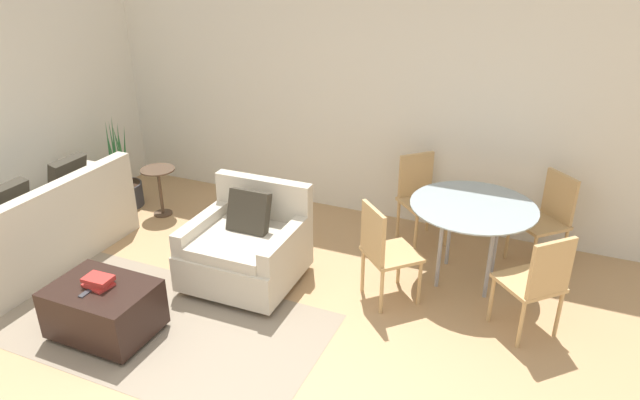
{
  "coord_description": "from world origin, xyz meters",
  "views": [
    {
      "loc": [
        1.99,
        -2.31,
        2.89
      ],
      "look_at": [
        0.17,
        1.91,
        0.75
      ],
      "focal_mm": 32.0,
      "sensor_mm": 36.0,
      "label": 1
    }
  ],
  "objects_px": {
    "potted_plant": "(123,187)",
    "dining_chair_far_left": "(420,192)",
    "dining_table": "(472,214)",
    "dining_chair_near_right": "(538,280)",
    "armchair": "(247,247)",
    "book_stack": "(99,281)",
    "dining_chair_near_left": "(383,248)",
    "tv_remote_primary": "(88,292)",
    "ottoman": "(104,308)",
    "side_table": "(159,183)",
    "couch": "(41,230)",
    "dining_chair_far_right": "(548,214)"
  },
  "relations": [
    {
      "from": "armchair",
      "to": "tv_remote_primary",
      "type": "xyz_separation_m",
      "value": [
        -0.67,
        -1.23,
        0.11
      ]
    },
    {
      "from": "book_stack",
      "to": "tv_remote_primary",
      "type": "relative_size",
      "value": 1.49
    },
    {
      "from": "dining_chair_near_right",
      "to": "dining_chair_near_left",
      "type": "bearing_deg",
      "value": -180.0
    },
    {
      "from": "dining_chair_far_left",
      "to": "dining_chair_far_right",
      "type": "bearing_deg",
      "value": -0.0
    },
    {
      "from": "dining_table",
      "to": "dining_chair_near_right",
      "type": "relative_size",
      "value": 1.22
    },
    {
      "from": "dining_chair_near_right",
      "to": "ottoman",
      "type": "bearing_deg",
      "value": -156.98
    },
    {
      "from": "dining_table",
      "to": "dining_chair_far_left",
      "type": "height_order",
      "value": "dining_chair_far_left"
    },
    {
      "from": "dining_chair_far_right",
      "to": "dining_chair_far_left",
      "type": "bearing_deg",
      "value": 180.0
    },
    {
      "from": "tv_remote_primary",
      "to": "dining_chair_near_left",
      "type": "relative_size",
      "value": 0.18
    },
    {
      "from": "couch",
      "to": "armchair",
      "type": "distance_m",
      "value": 2.08
    },
    {
      "from": "side_table",
      "to": "dining_chair_far_left",
      "type": "height_order",
      "value": "dining_chair_far_left"
    },
    {
      "from": "tv_remote_primary",
      "to": "side_table",
      "type": "relative_size",
      "value": 0.29
    },
    {
      "from": "dining_chair_near_left",
      "to": "side_table",
      "type": "bearing_deg",
      "value": 167.52
    },
    {
      "from": "dining_table",
      "to": "dining_chair_near_right",
      "type": "bearing_deg",
      "value": -45.0
    },
    {
      "from": "dining_chair_far_right",
      "to": "side_table",
      "type": "bearing_deg",
      "value": -171.37
    },
    {
      "from": "side_table",
      "to": "armchair",
      "type": "bearing_deg",
      "value": -26.64
    },
    {
      "from": "couch",
      "to": "side_table",
      "type": "relative_size",
      "value": 3.16
    },
    {
      "from": "dining_chair_far_right",
      "to": "book_stack",
      "type": "bearing_deg",
      "value": -140.73
    },
    {
      "from": "potted_plant",
      "to": "dining_chair_near_left",
      "type": "xyz_separation_m",
      "value": [
        3.35,
        -0.64,
        0.28
      ]
    },
    {
      "from": "potted_plant",
      "to": "dining_chair_near_right",
      "type": "xyz_separation_m",
      "value": [
        4.57,
        -0.64,
        0.28
      ]
    },
    {
      "from": "ottoman",
      "to": "side_table",
      "type": "xyz_separation_m",
      "value": [
        -0.94,
        1.93,
        0.15
      ]
    },
    {
      "from": "dining_chair_near_left",
      "to": "dining_chair_far_left",
      "type": "relative_size",
      "value": 1.0
    },
    {
      "from": "dining_chair_near_right",
      "to": "book_stack",
      "type": "bearing_deg",
      "value": -157.21
    },
    {
      "from": "dining_table",
      "to": "dining_chair_far_right",
      "type": "height_order",
      "value": "dining_chair_far_right"
    },
    {
      "from": "dining_chair_near_right",
      "to": "dining_chair_far_left",
      "type": "distance_m",
      "value": 1.74
    },
    {
      "from": "side_table",
      "to": "dining_table",
      "type": "height_order",
      "value": "dining_table"
    },
    {
      "from": "armchair",
      "to": "dining_chair_far_right",
      "type": "xyz_separation_m",
      "value": [
        2.45,
        1.4,
        0.18
      ]
    },
    {
      "from": "couch",
      "to": "dining_chair_far_right",
      "type": "bearing_deg",
      "value": 22.48
    },
    {
      "from": "armchair",
      "to": "couch",
      "type": "bearing_deg",
      "value": -167.42
    },
    {
      "from": "couch",
      "to": "dining_chair_far_left",
      "type": "bearing_deg",
      "value": 29.7
    },
    {
      "from": "armchair",
      "to": "dining_chair_far_left",
      "type": "xyz_separation_m",
      "value": [
        1.22,
        1.4,
        0.18
      ]
    },
    {
      "from": "armchair",
      "to": "dining_chair_far_left",
      "type": "relative_size",
      "value": 1.07
    },
    {
      "from": "armchair",
      "to": "side_table",
      "type": "xyz_separation_m",
      "value": [
        -1.57,
        0.79,
        0.05
      ]
    },
    {
      "from": "ottoman",
      "to": "dining_chair_near_right",
      "type": "bearing_deg",
      "value": 23.02
    },
    {
      "from": "couch",
      "to": "dining_chair_near_right",
      "type": "bearing_deg",
      "value": 7.93
    },
    {
      "from": "ottoman",
      "to": "side_table",
      "type": "bearing_deg",
      "value": 115.99
    },
    {
      "from": "potted_plant",
      "to": "dining_chair_far_left",
      "type": "relative_size",
      "value": 1.19
    },
    {
      "from": "tv_remote_primary",
      "to": "potted_plant",
      "type": "relative_size",
      "value": 0.15
    },
    {
      "from": "couch",
      "to": "potted_plant",
      "type": "height_order",
      "value": "potted_plant"
    },
    {
      "from": "ottoman",
      "to": "side_table",
      "type": "height_order",
      "value": "side_table"
    },
    {
      "from": "ottoman",
      "to": "side_table",
      "type": "relative_size",
      "value": 1.42
    },
    {
      "from": "tv_remote_primary",
      "to": "dining_chair_near_left",
      "type": "distance_m",
      "value": 2.35
    },
    {
      "from": "armchair",
      "to": "book_stack",
      "type": "height_order",
      "value": "armchair"
    },
    {
      "from": "tv_remote_primary",
      "to": "ottoman",
      "type": "bearing_deg",
      "value": 70.71
    },
    {
      "from": "book_stack",
      "to": "dining_chair_near_left",
      "type": "bearing_deg",
      "value": 34.89
    },
    {
      "from": "couch",
      "to": "armchair",
      "type": "xyz_separation_m",
      "value": [
        2.03,
        0.45,
        0.03
      ]
    },
    {
      "from": "potted_plant",
      "to": "dining_chair_near_left",
      "type": "bearing_deg",
      "value": -10.89
    },
    {
      "from": "potted_plant",
      "to": "dining_chair_near_right",
      "type": "bearing_deg",
      "value": -8.01
    },
    {
      "from": "dining_chair_near_left",
      "to": "dining_chair_far_left",
      "type": "height_order",
      "value": "same"
    },
    {
      "from": "ottoman",
      "to": "tv_remote_primary",
      "type": "xyz_separation_m",
      "value": [
        -0.03,
        -0.09,
        0.2
      ]
    }
  ]
}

